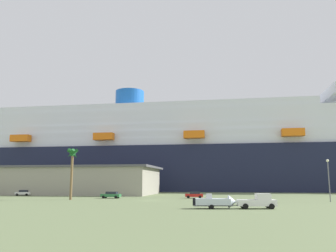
# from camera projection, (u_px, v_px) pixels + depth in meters

# --- Properties ---
(ground_plane) EXTENTS (600.00, 600.00, 0.00)m
(ground_plane) POSITION_uv_depth(u_px,v_px,m) (171.00, 195.00, 101.48)
(ground_plane) COLOR #66754C
(cruise_ship) EXTENTS (249.60, 43.15, 54.54)m
(cruise_ship) POSITION_uv_depth(u_px,v_px,m) (200.00, 155.00, 149.68)
(cruise_ship) COLOR #191E38
(cruise_ship) RESTS_ON ground_plane
(terminal_building) EXTENTS (60.89, 27.49, 8.60)m
(terminal_building) POSITION_uv_depth(u_px,v_px,m) (62.00, 180.00, 109.66)
(terminal_building) COLOR gray
(terminal_building) RESTS_ON ground_plane
(pickup_truck) EXTENTS (5.80, 2.82, 2.20)m
(pickup_truck) POSITION_uv_depth(u_px,v_px,m) (258.00, 201.00, 50.60)
(pickup_truck) COLOR white
(pickup_truck) RESTS_ON ground_plane
(small_boat_on_trailer) EXTENTS (7.12, 2.76, 2.15)m
(small_boat_on_trailer) POSITION_uv_depth(u_px,v_px,m) (218.00, 202.00, 50.69)
(small_boat_on_trailer) COLOR #595960
(small_boat_on_trailer) RESTS_ON ground_plane
(palm_tree) EXTENTS (2.95, 2.72, 11.28)m
(palm_tree) POSITION_uv_depth(u_px,v_px,m) (72.00, 159.00, 76.94)
(palm_tree) COLOR brown
(palm_tree) RESTS_ON ground_plane
(street_lamp) EXTENTS (0.56, 0.56, 8.33)m
(street_lamp) POSITION_uv_depth(u_px,v_px,m) (328.00, 174.00, 68.02)
(street_lamp) COLOR slate
(street_lamp) RESTS_ON ground_plane
(parked_car_green_wagon) EXTENTS (4.72, 2.12, 1.58)m
(parked_car_green_wagon) POSITION_uv_depth(u_px,v_px,m) (111.00, 195.00, 82.17)
(parked_car_green_wagon) COLOR #2D723F
(parked_car_green_wagon) RESTS_ON ground_plane
(parked_car_red_hatchback) EXTENTS (4.27, 2.16, 1.58)m
(parked_car_red_hatchback) POSITION_uv_depth(u_px,v_px,m) (194.00, 195.00, 82.74)
(parked_car_red_hatchback) COLOR red
(parked_car_red_hatchback) RESTS_ON ground_plane
(parked_car_white_van) EXTENTS (4.59, 2.23, 1.58)m
(parked_car_white_van) POSITION_uv_depth(u_px,v_px,m) (24.00, 193.00, 97.91)
(parked_car_white_van) COLOR white
(parked_car_white_van) RESTS_ON ground_plane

